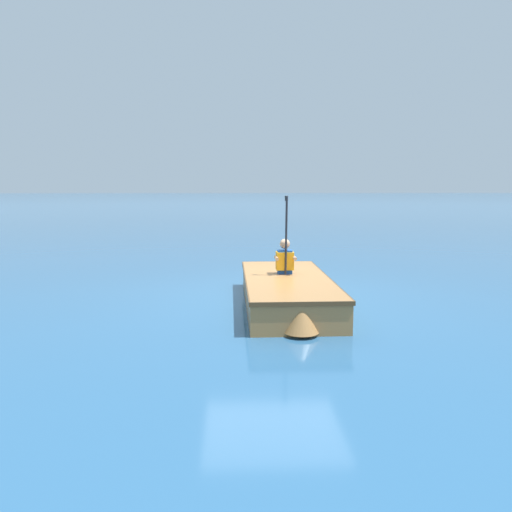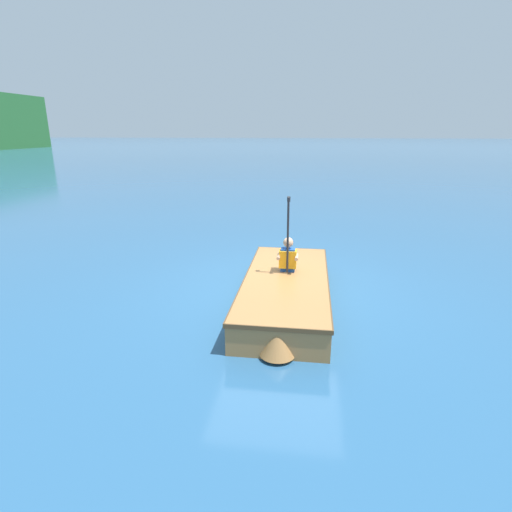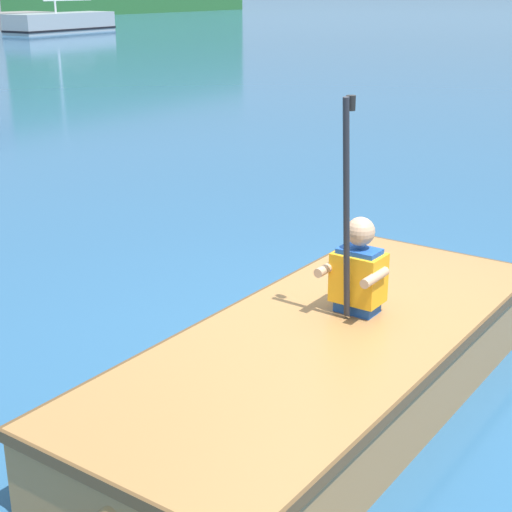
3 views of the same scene
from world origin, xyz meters
name	(u,v)px [view 2 (image 2 of 3)]	position (x,y,z in m)	size (l,w,h in m)	color
ground_plane	(279,289)	(0.00, 0.00, 0.00)	(300.00, 300.00, 0.00)	#28567F
rowboat_foreground	(286,291)	(-0.71, -0.16, 0.26)	(3.63, 1.38, 0.46)	#A3703D
person_paddler	(288,256)	(-0.32, -0.16, 0.73)	(0.36, 0.36, 1.30)	#1E4CA5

